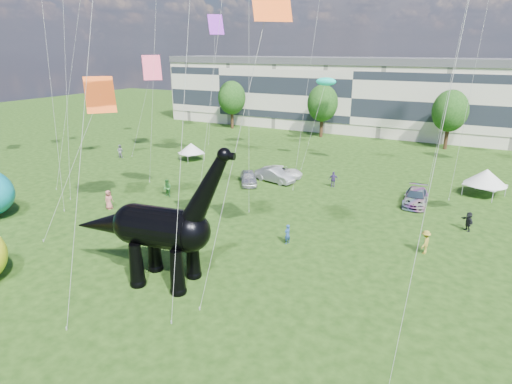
% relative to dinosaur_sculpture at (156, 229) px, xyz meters
% --- Properties ---
extents(ground, '(220.00, 220.00, 0.00)m').
position_rel_dinosaur_sculpture_xyz_m(ground, '(4.91, -1.93, -3.66)').
color(ground, '#16330C').
rests_on(ground, ground).
extents(terrace_row, '(78.00, 11.00, 12.00)m').
position_rel_dinosaur_sculpture_xyz_m(terrace_row, '(-3.09, 60.07, 2.34)').
color(terrace_row, beige).
rests_on(terrace_row, ground).
extents(tree_far_left, '(5.20, 5.20, 9.44)m').
position_rel_dinosaur_sculpture_xyz_m(tree_far_left, '(-25.09, 51.07, 2.63)').
color(tree_far_left, '#382314').
rests_on(tree_far_left, ground).
extents(tree_mid_left, '(5.20, 5.20, 9.44)m').
position_rel_dinosaur_sculpture_xyz_m(tree_mid_left, '(-7.09, 51.07, 2.63)').
color(tree_mid_left, '#382314').
rests_on(tree_mid_left, ground).
extents(tree_mid_right, '(5.20, 5.20, 9.44)m').
position_rel_dinosaur_sculpture_xyz_m(tree_mid_right, '(12.91, 51.07, 2.63)').
color(tree_mid_right, '#382314').
rests_on(tree_mid_right, ground).
extents(dinosaur_sculpture, '(11.92, 3.98, 9.70)m').
position_rel_dinosaur_sculpture_xyz_m(dinosaur_sculpture, '(0.00, 0.00, 0.00)').
color(dinosaur_sculpture, black).
rests_on(dinosaur_sculpture, ground).
extents(car_silver, '(3.88, 4.71, 1.51)m').
position_rel_dinosaur_sculpture_xyz_m(car_silver, '(-5.02, 21.30, -2.91)').
color(car_silver, silver).
rests_on(car_silver, ground).
extents(car_grey, '(5.07, 2.67, 1.59)m').
position_rel_dinosaur_sculpture_xyz_m(car_grey, '(-2.76, 23.44, -2.87)').
color(car_grey, gray).
rests_on(car_grey, ground).
extents(car_white, '(5.43, 3.29, 1.41)m').
position_rel_dinosaur_sculpture_xyz_m(car_white, '(-2.80, 25.29, -2.96)').
color(car_white, silver).
rests_on(car_white, ground).
extents(car_dark, '(2.44, 5.33, 1.51)m').
position_rel_dinosaur_sculpture_xyz_m(car_dark, '(12.75, 23.19, -2.91)').
color(car_dark, '#595960').
rests_on(car_dark, ground).
extents(gazebo_near, '(5.42, 5.42, 2.88)m').
position_rel_dinosaur_sculpture_xyz_m(gazebo_near, '(18.64, 29.31, -1.64)').
color(gazebo_near, silver).
rests_on(gazebo_near, ground).
extents(gazebo_left, '(4.55, 4.55, 2.39)m').
position_rel_dinosaur_sculpture_xyz_m(gazebo_left, '(-17.27, 27.20, -1.98)').
color(gazebo_left, silver).
rests_on(gazebo_left, ground).
extents(visitors, '(55.37, 39.89, 1.87)m').
position_rel_dinosaur_sculpture_xyz_m(visitors, '(0.99, 12.90, -2.77)').
color(visitors, '#396390').
rests_on(visitors, ground).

